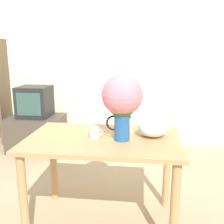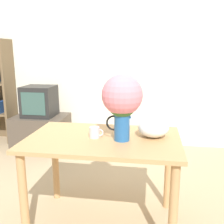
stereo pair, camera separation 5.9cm
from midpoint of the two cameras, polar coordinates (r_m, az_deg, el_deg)
ground_plane at (r=2.41m, az=-4.08°, el=-21.50°), size 12.00×12.00×0.00m
wall_back at (r=3.84m, az=1.99°, el=12.09°), size 8.00×0.05×2.60m
table at (r=2.03m, az=-1.06°, el=-8.75°), size 1.15×0.74×0.73m
flower_vase at (r=1.85m, az=3.13°, el=2.74°), size 0.29×0.29×0.48m
coffee_mug at (r=1.97m, az=-2.91°, el=-4.45°), size 0.11×0.08×0.08m
white_bowl at (r=2.01m, az=9.83°, el=-3.41°), size 0.23×0.23×0.14m
tv_stand at (r=3.86m, az=-14.69°, el=-4.30°), size 0.73×0.54×0.48m
tv_set at (r=3.75m, az=-15.10°, el=2.29°), size 0.42×0.40×0.42m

